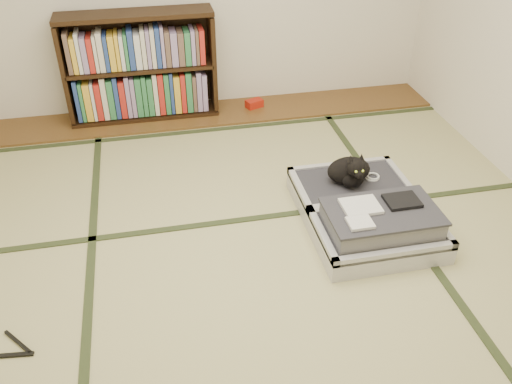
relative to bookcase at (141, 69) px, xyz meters
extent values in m
plane|color=#C8C085|center=(0.59, -2.07, -0.45)|extent=(4.50, 4.50, 0.00)
cube|color=brown|center=(0.59, -0.07, -0.44)|extent=(4.00, 0.50, 0.02)
cube|color=#AC1C0D|center=(0.98, -0.04, -0.40)|extent=(0.17, 0.14, 0.07)
cube|color=#2D381E|center=(-0.41, -2.07, -0.45)|extent=(0.05, 4.50, 0.01)
cube|color=#2D381E|center=(1.59, -2.07, -0.45)|extent=(0.05, 4.50, 0.01)
cube|color=#2D381E|center=(0.59, -1.67, -0.45)|extent=(4.00, 0.05, 0.01)
cube|color=#2D381E|center=(0.59, -0.37, -0.45)|extent=(4.00, 0.05, 0.01)
cube|color=black|center=(-0.61, 0.00, 0.02)|extent=(0.04, 0.29, 0.81)
cube|color=black|center=(0.61, 0.00, 0.02)|extent=(0.04, 0.29, 0.81)
cube|color=black|center=(0.00, 0.00, -0.42)|extent=(1.27, 0.29, 0.04)
cube|color=black|center=(0.00, 0.00, 0.46)|extent=(1.27, 0.29, 0.04)
cube|color=black|center=(0.00, 0.00, 0.02)|extent=(1.21, 0.29, 0.03)
cube|color=black|center=(0.00, 0.14, 0.02)|extent=(1.27, 0.02, 0.81)
cube|color=gray|center=(0.00, -0.02, -0.20)|extent=(1.14, 0.20, 0.34)
cube|color=gray|center=(0.00, -0.02, 0.21)|extent=(1.14, 0.20, 0.31)
cube|color=silver|center=(1.33, -2.10, -0.38)|extent=(0.77, 0.51, 0.13)
cube|color=#2F2F37|center=(1.33, -2.10, -0.35)|extent=(0.69, 0.43, 0.10)
cube|color=silver|center=(1.33, -2.34, -0.31)|extent=(0.77, 0.04, 0.05)
cube|color=silver|center=(1.33, -1.87, -0.31)|extent=(0.77, 0.04, 0.05)
cube|color=silver|center=(0.97, -2.10, -0.31)|extent=(0.04, 0.51, 0.05)
cube|color=silver|center=(1.69, -2.10, -0.31)|extent=(0.04, 0.51, 0.05)
cube|color=silver|center=(1.33, -1.59, -0.38)|extent=(0.77, 0.51, 0.13)
cube|color=#2F2F37|center=(1.33, -1.59, -0.35)|extent=(0.69, 0.43, 0.10)
cube|color=silver|center=(1.33, -1.83, -0.31)|extent=(0.77, 0.04, 0.05)
cube|color=silver|center=(1.33, -1.36, -0.31)|extent=(0.77, 0.04, 0.05)
cube|color=silver|center=(0.97, -1.59, -0.31)|extent=(0.04, 0.51, 0.05)
cube|color=silver|center=(1.69, -1.59, -0.31)|extent=(0.04, 0.51, 0.05)
cylinder|color=black|center=(1.33, -1.85, -0.31)|extent=(0.69, 0.02, 0.02)
cube|color=gray|center=(1.33, -2.10, -0.26)|extent=(0.65, 0.40, 0.13)
cube|color=#35353C|center=(1.33, -2.10, -0.18)|extent=(0.68, 0.42, 0.02)
cube|color=silver|center=(1.21, -2.05, -0.16)|extent=(0.23, 0.18, 0.02)
cube|color=black|center=(1.47, -2.05, -0.16)|extent=(0.20, 0.16, 0.02)
cube|color=silver|center=(1.14, -2.21, -0.16)|extent=(0.14, 0.12, 0.02)
cube|color=white|center=(1.10, -2.35, -0.38)|extent=(0.06, 0.01, 0.04)
cube|color=white|center=(1.23, -2.35, -0.39)|extent=(0.05, 0.01, 0.04)
cube|color=orange|center=(1.58, -2.35, -0.38)|extent=(0.05, 0.01, 0.04)
cube|color=#197F33|center=(1.51, -2.35, -0.36)|extent=(0.04, 0.01, 0.03)
ellipsoid|color=black|center=(1.31, -1.58, -0.21)|extent=(0.30, 0.19, 0.18)
ellipsoid|color=black|center=(1.31, -1.67, -0.23)|extent=(0.15, 0.11, 0.11)
ellipsoid|color=black|center=(1.31, -1.70, -0.12)|extent=(0.13, 0.12, 0.12)
sphere|color=black|center=(1.31, -1.75, -0.14)|extent=(0.06, 0.06, 0.06)
cone|color=black|center=(1.27, -1.68, -0.06)|extent=(0.05, 0.05, 0.06)
cone|color=black|center=(1.34, -1.68, -0.06)|extent=(0.05, 0.05, 0.06)
sphere|color=#A5BF33|center=(1.29, -1.75, -0.11)|extent=(0.02, 0.02, 0.02)
sphere|color=#A5BF33|center=(1.33, -1.75, -0.11)|extent=(0.02, 0.02, 0.02)
cylinder|color=black|center=(1.41, -1.49, -0.28)|extent=(0.18, 0.11, 0.03)
torus|color=white|center=(1.49, -1.57, -0.30)|extent=(0.11, 0.11, 0.01)
torus|color=white|center=(1.49, -1.58, -0.29)|extent=(0.09, 0.09, 0.01)
cube|color=black|center=(-0.75, -2.44, -0.44)|extent=(0.16, 0.18, 0.01)
camera|label=1|loc=(0.05, -4.48, 1.74)|focal=38.00mm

